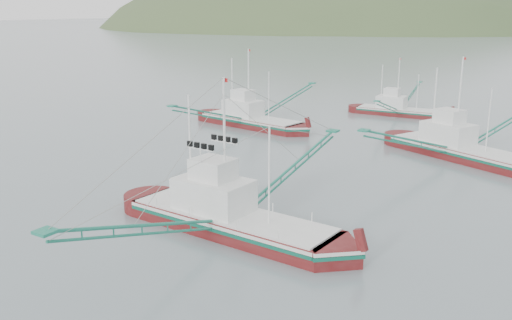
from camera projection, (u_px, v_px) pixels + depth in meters
The scene contains 6 objects.
ground at pixel (212, 221), 41.30m from camera, with size 1200.00×1200.00×0.00m, color slate.
main_boat at pixel (228, 209), 38.95m from camera, with size 15.81×28.21×11.42m.
bg_boat_far at pixel (398, 107), 81.28m from camera, with size 12.11×21.66×8.76m.
bg_boat_right at pixel (459, 136), 58.02m from camera, with size 15.43×26.02×11.06m.
bg_boat_left at pixel (250, 113), 73.55m from camera, with size 14.99×26.21×10.68m.
headland_left at pixel (307, 28), 427.96m from camera, with size 448.00×308.00×210.00m, color #3C5029.
Camera 1 is at (23.50, -30.96, 14.97)m, focal length 40.00 mm.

